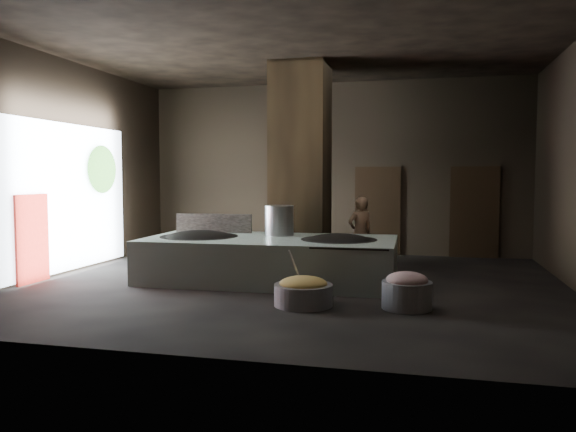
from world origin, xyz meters
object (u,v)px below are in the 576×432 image
(hearth_platform, at_px, (270,259))
(wok_left, at_px, (199,241))
(veg_basin, at_px, (303,295))
(stock_pot, at_px, (279,221))
(cook, at_px, (360,233))
(meat_basin, at_px, (407,295))
(wok_right, at_px, (339,244))

(hearth_platform, xyz_separation_m, wok_left, (-1.45, -0.05, 0.33))
(hearth_platform, relative_size, veg_basin, 5.23)
(stock_pot, xyz_separation_m, cook, (1.51, 1.23, -0.33))
(veg_basin, relative_size, meat_basin, 1.20)
(cook, xyz_separation_m, meat_basin, (1.12, -3.53, -0.59))
(stock_pot, height_order, veg_basin, stock_pot)
(veg_basin, bearing_deg, stock_pot, 112.69)
(wok_left, distance_m, wok_right, 2.80)
(wok_left, height_order, veg_basin, wok_left)
(stock_pot, height_order, meat_basin, stock_pot)
(hearth_platform, distance_m, cook, 2.40)
(meat_basin, bearing_deg, wok_left, 157.64)
(wok_right, relative_size, cook, 0.89)
(hearth_platform, height_order, veg_basin, hearth_platform)
(hearth_platform, height_order, meat_basin, hearth_platform)
(veg_basin, bearing_deg, meat_basin, 6.51)
(cook, distance_m, meat_basin, 3.75)
(wok_right, height_order, cook, cook)
(wok_left, relative_size, meat_basin, 1.98)
(wok_right, height_order, veg_basin, wok_right)
(wok_left, relative_size, veg_basin, 1.65)
(hearth_platform, height_order, cook, cook)
(wok_left, xyz_separation_m, stock_pot, (1.50, 0.60, 0.38))
(cook, bearing_deg, meat_basin, 70.81)
(cook, xyz_separation_m, veg_basin, (-0.47, -3.71, -0.63))
(cook, bearing_deg, wok_right, 46.30)
(stock_pot, height_order, cook, cook)
(wok_left, xyz_separation_m, veg_basin, (2.54, -1.88, -0.58))
(stock_pot, relative_size, veg_basin, 0.68)
(stock_pot, relative_size, meat_basin, 0.82)
(cook, bearing_deg, wok_left, -5.47)
(meat_basin, bearing_deg, wok_right, 126.46)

